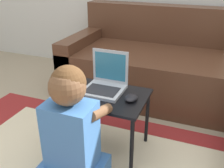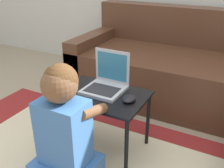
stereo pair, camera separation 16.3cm
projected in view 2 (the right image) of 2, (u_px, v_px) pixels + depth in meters
name	position (u px, v px, depth m)	size (l,w,h in m)	color
ground_plane	(109.00, 158.00, 1.74)	(16.00, 16.00, 0.00)	gray
area_rug	(88.00, 164.00, 1.69)	(2.39, 1.26, 0.01)	maroon
couch	(185.00, 70.00, 2.41)	(1.97, 0.91, 0.80)	#4C2D1E
laptop_desk	(102.00, 101.00, 1.69)	(0.56, 0.39, 0.42)	black
laptop	(106.00, 84.00, 1.71)	(0.25, 0.24, 0.25)	#B7BCC6
computer_mouse	(129.00, 99.00, 1.58)	(0.07, 0.11, 0.03)	black
person_seated	(65.00, 137.00, 1.39)	(0.33, 0.37, 0.75)	#3D70B2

